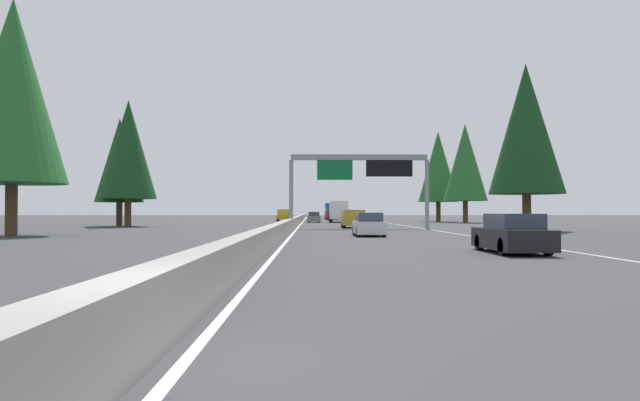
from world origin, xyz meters
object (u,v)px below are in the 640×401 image
object	(u,v)px
box_truck_distant_b	(338,211)
sedan_distant_a	(315,217)
conifer_right_mid	(465,162)
conifer_left_foreground	(13,91)
sedan_mid_center	(369,225)
conifer_left_mid	(120,160)
conifer_right_near	(526,129)
sedan_mid_left	(314,217)
pickup_far_right	(332,215)
sign_gantry_overhead	(361,170)
oncoming_near	(283,215)
conifer_right_far	(438,167)
conifer_left_near	(128,149)
minivan_near_right	(352,218)
sedan_mid_right	(512,235)
bus_near_center	(332,210)

from	to	relation	value
box_truck_distant_b	sedan_distant_a	size ratio (longest dim) A/B	1.93
conifer_right_mid	conifer_left_foreground	bearing A→B (deg)	136.26
sedan_mid_center	conifer_left_mid	world-z (taller)	conifer_left_mid
conifer_right_near	conifer_right_mid	bearing A→B (deg)	-6.91
sedan_mid_left	pickup_far_right	bearing A→B (deg)	-8.20
sign_gantry_overhead	sedan_distant_a	size ratio (longest dim) A/B	2.88
sedan_mid_center	conifer_right_mid	xyz separation A→B (m)	(41.33, -17.35, 7.53)
box_truck_distant_b	oncoming_near	distance (m)	14.10
sedan_distant_a	oncoming_near	distance (m)	5.19
pickup_far_right	oncoming_near	xyz separation A→B (m)	(-10.92, 8.34, 0.00)
oncoming_near	conifer_right_far	xyz separation A→B (m)	(-7.75, -23.53, 7.31)
sedan_mid_center	conifer_left_near	size ratio (longest dim) A/B	0.34
pickup_far_right	conifer_left_near	xyz separation A→B (m)	(-46.08, 22.20, 6.86)
conifer_right_mid	minivan_near_right	bearing A→B (deg)	143.86
sign_gantry_overhead	box_truck_distant_b	distance (m)	30.06
box_truck_distant_b	conifer_left_near	size ratio (longest dim) A/B	0.67
sedan_mid_center	sedan_mid_right	bearing A→B (deg)	-165.28
sign_gantry_overhead	minivan_near_right	world-z (taller)	sign_gantry_overhead
box_truck_distant_b	sedan_mid_left	bearing A→B (deg)	114.80
sedan_mid_center	sedan_mid_left	bearing A→B (deg)	4.33
pickup_far_right	conifer_right_near	world-z (taller)	conifer_right_near
sign_gantry_overhead	conifer_left_mid	distance (m)	26.30
sedan_distant_a	conifer_left_near	distance (m)	41.48
oncoming_near	conifer_right_far	bearing A→B (deg)	71.77
sedan_mid_left	conifer_left_foreground	bearing A→B (deg)	156.50
sedan_mid_left	conifer_right_far	distance (m)	20.75
sign_gantry_overhead	sedan_mid_right	xyz separation A→B (m)	(-30.24, -3.02, -4.64)
conifer_right_near	conifer_left_mid	distance (m)	40.35
minivan_near_right	sedan_distant_a	bearing A→B (deg)	4.88
bus_near_center	conifer_left_mid	bearing A→B (deg)	155.74
conifer_right_near	oncoming_near	bearing A→B (deg)	24.36
pickup_far_right	sedan_mid_center	bearing A→B (deg)	179.88
sedan_mid_right	bus_near_center	size ratio (longest dim) A/B	0.38
pickup_far_right	box_truck_distant_b	world-z (taller)	box_truck_distant_b
sedan_mid_right	box_truck_distant_b	distance (m)	60.18
sedan_mid_center	sign_gantry_overhead	bearing A→B (deg)	-3.21
sedan_distant_a	conifer_left_mid	distance (m)	39.81
minivan_near_right	pickup_far_right	distance (m)	49.59
sign_gantry_overhead	sedan_mid_right	distance (m)	30.74
pickup_far_right	conifer_left_foreground	size ratio (longest dim) A/B	0.37
box_truck_distant_b	conifer_left_near	bearing A→B (deg)	136.99
sign_gantry_overhead	oncoming_near	size ratio (longest dim) A/B	2.26
sedan_mid_right	conifer_right_near	size ratio (longest dim) A/B	0.33
sedan_mid_right	minivan_near_right	bearing A→B (deg)	6.33
bus_near_center	conifer_right_mid	xyz separation A→B (m)	(-36.70, -16.98, 6.50)
conifer_left_foreground	minivan_near_right	bearing A→B (deg)	-51.34
sedan_mid_right	box_truck_distant_b	xyz separation A→B (m)	(60.05, 3.71, 0.93)
sedan_mid_left	oncoming_near	size ratio (longest dim) A/B	0.79
sedan_distant_a	conifer_right_far	size ratio (longest dim) A/B	0.33
conifer_right_far	pickup_far_right	bearing A→B (deg)	39.12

